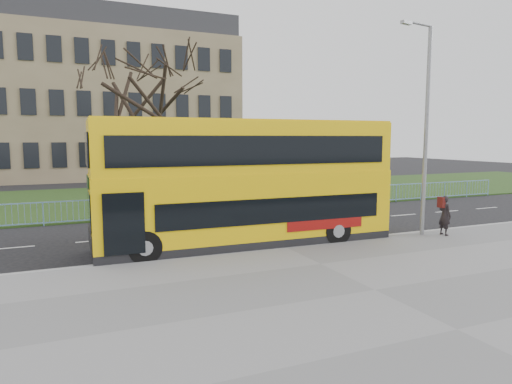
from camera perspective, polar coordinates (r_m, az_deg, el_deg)
ground at (r=17.85m, az=1.13°, el=-6.05°), size 120.00×120.00×0.00m
pavement at (r=12.24m, az=14.62°, el=-12.02°), size 80.00×10.50×0.12m
kerb at (r=16.47m, az=3.37°, el=-6.90°), size 80.00×0.20×0.14m
grass_verge at (r=31.24m, az=-9.79°, el=-0.55°), size 80.00×15.40×0.08m
guard_railing at (r=23.82m, az=-5.46°, el=-1.50°), size 40.00×0.12×1.10m
bare_tree at (r=26.22m, az=-14.24°, el=9.34°), size 7.22×7.22×10.31m
civic_building at (r=50.98m, az=-21.11°, el=9.72°), size 30.00×15.00×14.00m
yellow_bus at (r=16.62m, az=-1.18°, el=1.50°), size 10.89×2.86×4.54m
pedestrian at (r=19.56m, az=22.52°, el=-2.72°), size 0.39×0.58×1.58m
street_lamp at (r=19.06m, az=20.36°, el=8.17°), size 1.71×0.45×8.11m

